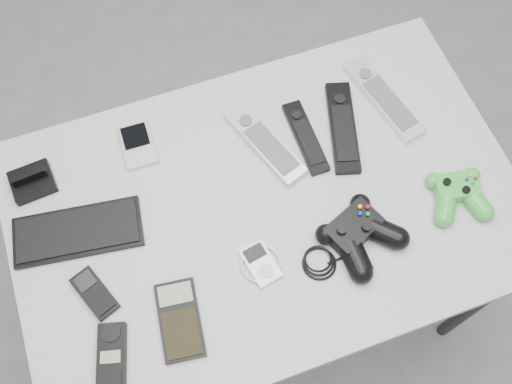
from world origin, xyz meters
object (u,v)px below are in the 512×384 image
object	(u,v)px
remote_silver_a	(265,143)
desk	(266,216)
remote_silver_b	(383,98)
controller_green	(458,193)
calculator	(180,320)
cordless_handset	(111,368)
controller_black	(359,233)
mobile_phone	(95,293)
remote_black_a	(305,137)
remote_black_b	(343,127)
mp3_player	(261,264)
pda	(138,145)
pda_keyboard	(78,232)

from	to	relation	value
remote_silver_a	desk	bearing A→B (deg)	-127.73
remote_silver_b	controller_green	distance (m)	0.28
remote_silver_b	calculator	xyz separation A→B (m)	(-0.60, -0.34, -0.00)
cordless_handset	controller_black	size ratio (longest dim) A/B	0.63
mobile_phone	cordless_handset	distance (m)	0.16
controller_black	mobile_phone	bearing A→B (deg)	150.93
remote_black_a	remote_silver_b	world-z (taller)	remote_silver_b
desk	remote_black_a	distance (m)	0.20
remote_black_a	remote_black_b	bearing A→B (deg)	-2.85
remote_black_a	mp3_player	xyz separation A→B (m)	(-0.20, -0.25, -0.00)
pda	remote_black_b	bearing A→B (deg)	-12.35
remote_black_a	pda_keyboard	bearing A→B (deg)	-174.34
desk	calculator	world-z (taller)	calculator
desk	remote_black_b	bearing A→B (deg)	27.23
pda_keyboard	remote_black_a	size ratio (longest dim) A/B	1.41
desk	remote_silver_a	distance (m)	0.16
pda	remote_black_b	xyz separation A→B (m)	(0.45, -0.11, 0.00)
calculator	controller_black	size ratio (longest dim) A/B	0.59
mobile_phone	cordless_handset	xyz separation A→B (m)	(-0.00, -0.16, 0.00)
mobile_phone	controller_black	size ratio (longest dim) A/B	0.41
mobile_phone	cordless_handset	bearing A→B (deg)	-112.46
pda_keyboard	mp3_player	bearing A→B (deg)	-22.13
remote_black_a	cordless_handset	world-z (taller)	cordless_handset
remote_black_b	pda	bearing A→B (deg)	-177.27
desk	cordless_handset	bearing A→B (deg)	-150.58
pda	mobile_phone	bearing A→B (deg)	-117.86
desk	pda_keyboard	size ratio (longest dim) A/B	4.08
pda_keyboard	remote_silver_b	world-z (taller)	remote_silver_b
pda_keyboard	cordless_handset	xyz separation A→B (m)	(-0.00, -0.30, 0.01)
pda_keyboard	controller_black	world-z (taller)	controller_black
mobile_phone	mp3_player	size ratio (longest dim) A/B	1.22
cordless_handset	pda	bearing A→B (deg)	84.46
desk	cordless_handset	distance (m)	0.46
remote_black_a	remote_silver_b	bearing A→B (deg)	9.47
remote_black_b	calculator	bearing A→B (deg)	-131.36
controller_black	controller_green	size ratio (longest dim) A/B	1.94
calculator	pda	bearing A→B (deg)	93.92
pda	controller_green	world-z (taller)	controller_green
desk	controller_black	xyz separation A→B (m)	(0.15, -0.14, 0.09)
mobile_phone	pda_keyboard	bearing A→B (deg)	69.70
controller_green	mobile_phone	bearing A→B (deg)	-172.44
controller_black	pda_keyboard	bearing A→B (deg)	137.10
remote_black_b	controller_green	size ratio (longest dim) A/B	1.69
mobile_phone	mp3_player	world-z (taller)	mobile_phone
pda	controller_black	distance (m)	0.53
pda	remote_silver_a	distance (m)	0.29
remote_silver_b	mp3_player	size ratio (longest dim) A/B	2.73
pda	mobile_phone	world-z (taller)	same
remote_silver_a	mobile_phone	world-z (taller)	remote_silver_a
controller_black	mp3_player	bearing A→B (deg)	154.58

